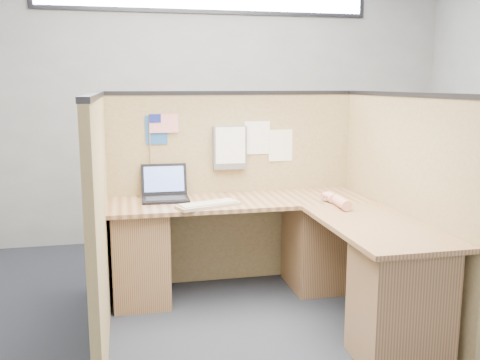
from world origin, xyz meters
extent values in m
plane|color=black|center=(0.00, 0.00, 0.00)|extent=(5.00, 5.00, 0.00)
plane|color=gray|center=(0.00, 2.25, 1.40)|extent=(5.00, 0.00, 5.00)
cube|color=olive|center=(0.00, 1.00, 0.75)|extent=(2.05, 0.05, 1.50)
cube|color=#232328|center=(0.00, 1.00, 1.51)|extent=(2.05, 0.06, 0.03)
cube|color=olive|center=(-1.00, 0.10, 0.75)|extent=(0.05, 1.80, 1.50)
cube|color=#232328|center=(-1.00, 0.10, 1.51)|extent=(0.06, 1.80, 0.03)
cube|color=olive|center=(1.00, 0.10, 0.75)|extent=(0.05, 1.80, 1.50)
cube|color=#232328|center=(1.00, 0.10, 1.51)|extent=(0.06, 1.80, 0.03)
cube|color=brown|center=(0.00, 0.68, 0.71)|extent=(1.95, 0.60, 0.03)
cube|color=brown|center=(0.68, -0.20, 0.71)|extent=(0.60, 1.15, 0.03)
cube|color=brown|center=(-0.75, 0.68, 0.35)|extent=(0.40, 0.50, 0.70)
cube|color=brown|center=(0.60, 0.68, 0.35)|extent=(0.40, 0.50, 0.70)
cube|color=brown|center=(0.68, -0.52, 0.35)|extent=(0.50, 0.40, 0.70)
cube|color=black|center=(-0.55, 0.76, 0.74)|extent=(0.35, 0.27, 0.02)
cube|color=black|center=(-0.55, 0.92, 0.86)|extent=(0.35, 0.08, 0.23)
cube|color=#475E9F|center=(-0.55, 0.91, 0.86)|extent=(0.30, 0.06, 0.19)
cube|color=gray|center=(-0.27, 0.49, 0.74)|extent=(0.48, 0.30, 0.02)
cube|color=silver|center=(-0.27, 0.49, 0.76)|extent=(0.43, 0.25, 0.01)
ellipsoid|color=silver|center=(0.62, 0.48, 0.75)|extent=(0.12, 0.10, 0.05)
ellipsoid|color=tan|center=(0.62, 0.47, 0.78)|extent=(0.09, 0.11, 0.05)
cylinder|color=tan|center=(0.62, 0.42, 0.76)|extent=(0.06, 0.05, 0.06)
cylinder|color=tan|center=(0.63, 0.27, 0.76)|extent=(0.10, 0.27, 0.08)
cube|color=#205096|center=(-0.59, 0.97, 1.24)|extent=(0.16, 0.01, 0.22)
cylinder|color=olive|center=(-0.65, 0.96, 1.17)|extent=(0.01, 0.01, 0.38)
cube|color=red|center=(-0.54, 0.96, 1.29)|extent=(0.22, 0.00, 0.14)
cube|color=navy|center=(-0.60, 0.95, 1.33)|extent=(0.09, 0.00, 0.07)
cube|color=slate|center=(-0.03, 0.94, 1.09)|extent=(0.26, 0.05, 0.34)
cube|color=white|center=(-0.03, 0.92, 1.11)|extent=(0.23, 0.01, 0.28)
cube|color=white|center=(0.20, 0.97, 1.16)|extent=(0.21, 0.01, 0.26)
cube|color=white|center=(0.39, 0.97, 1.10)|extent=(0.20, 0.02, 0.25)
camera|label=1|loc=(-0.84, -3.14, 1.58)|focal=40.00mm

